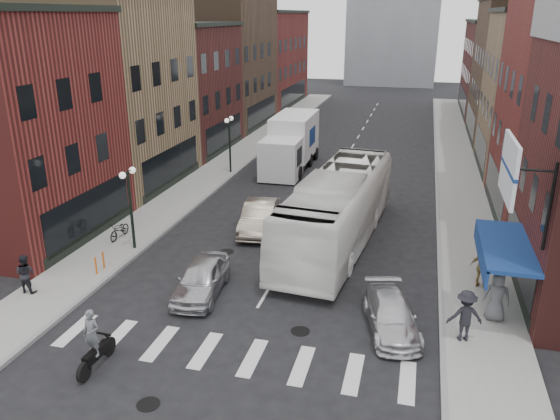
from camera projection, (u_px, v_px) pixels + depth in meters
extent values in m
plane|color=black|center=(256.00, 311.00, 21.27)|extent=(160.00, 160.00, 0.00)
cube|color=gray|center=(234.00, 159.00, 43.28)|extent=(3.00, 74.00, 0.15)
cube|color=gray|center=(458.00, 173.00, 39.25)|extent=(3.00, 74.00, 0.15)
cube|color=gray|center=(252.00, 161.00, 42.95)|extent=(0.20, 74.00, 0.16)
cube|color=gray|center=(436.00, 173.00, 39.63)|extent=(0.20, 74.00, 0.16)
cube|color=silver|center=(230.00, 354.00, 18.54)|extent=(12.00, 2.20, 0.01)
cube|color=black|center=(90.00, 212.00, 27.20)|extent=(0.08, 7.20, 2.20)
cube|color=olive|center=(97.00, 94.00, 35.53)|extent=(10.00, 10.00, 12.00)
cube|color=black|center=(172.00, 164.00, 35.84)|extent=(0.08, 8.00, 2.20)
cube|color=#471C19|center=(166.00, 90.00, 44.97)|extent=(10.00, 10.00, 10.00)
cube|color=black|center=(224.00, 134.00, 44.95)|extent=(0.08, 8.00, 2.20)
cube|color=black|center=(161.00, 24.00, 43.23)|extent=(10.30, 10.20, 0.30)
cube|color=#493424|center=(214.00, 60.00, 54.48)|extent=(10.00, 12.00, 13.00)
cube|color=black|center=(262.00, 112.00, 54.96)|extent=(0.08, 9.60, 2.20)
cube|color=maroon|center=(255.00, 60.00, 67.56)|extent=(10.00, 16.00, 11.00)
cube|color=black|center=(294.00, 93.00, 67.70)|extent=(0.08, 12.80, 2.20)
cube|color=black|center=(254.00, 11.00, 65.64)|extent=(10.30, 16.20, 0.30)
cube|color=black|center=(520.00, 254.00, 22.44)|extent=(0.08, 7.20, 2.20)
cube|color=black|center=(495.00, 187.00, 31.09)|extent=(0.08, 8.00, 2.20)
cube|color=black|center=(481.00, 148.00, 40.19)|extent=(0.08, 8.00, 2.20)
cube|color=#493424|center=(537.00, 73.00, 47.53)|extent=(10.00, 12.00, 12.00)
cube|color=black|center=(471.00, 121.00, 50.21)|extent=(0.08, 9.60, 2.20)
cube|color=#471C19|center=(513.00, 70.00, 60.62)|extent=(10.00, 16.00, 10.00)
cube|color=black|center=(463.00, 99.00, 62.95)|extent=(0.08, 12.80, 2.20)
cube|color=black|center=(520.00, 21.00, 58.87)|extent=(10.30, 16.20, 0.30)
cube|color=navy|center=(506.00, 246.00, 20.47)|extent=(1.80, 5.00, 0.15)
cube|color=navy|center=(481.00, 252.00, 20.79)|extent=(0.10, 5.00, 0.70)
cylinder|color=black|center=(550.00, 207.00, 17.68)|extent=(0.12, 0.12, 3.00)
cylinder|color=black|center=(532.00, 170.00, 17.44)|extent=(1.40, 0.08, 0.08)
cube|color=silver|center=(509.00, 169.00, 17.60)|extent=(0.12, 3.00, 2.00)
cylinder|color=black|center=(131.00, 212.00, 25.98)|extent=(0.14, 0.14, 4.00)
cylinder|color=black|center=(127.00, 172.00, 25.31)|extent=(0.06, 0.90, 0.06)
sphere|color=white|center=(122.00, 175.00, 24.91)|extent=(0.32, 0.32, 0.32)
sphere|color=white|center=(132.00, 170.00, 25.73)|extent=(0.32, 0.32, 0.32)
cylinder|color=black|center=(230.00, 147.00, 38.73)|extent=(0.14, 0.14, 4.00)
cylinder|color=black|center=(229.00, 119.00, 38.05)|extent=(0.06, 0.90, 0.06)
sphere|color=white|center=(227.00, 121.00, 37.66)|extent=(0.32, 0.32, 0.32)
sphere|color=white|center=(231.00, 118.00, 38.48)|extent=(0.32, 0.32, 0.32)
cylinder|color=#D8590C|center=(96.00, 266.00, 23.79)|extent=(0.08, 0.08, 0.80)
cylinder|color=#D8590C|center=(103.00, 260.00, 24.34)|extent=(0.08, 0.08, 0.80)
cube|color=white|center=(281.00, 159.00, 37.59)|extent=(2.64, 2.85, 2.72)
cube|color=black|center=(281.00, 155.00, 37.50)|extent=(2.67, 1.55, 1.19)
cube|color=white|center=(295.00, 135.00, 41.07)|extent=(2.78, 5.68, 3.15)
cube|color=navy|center=(295.00, 135.00, 41.07)|extent=(2.78, 2.20, 1.30)
cube|color=black|center=(294.00, 159.00, 41.48)|extent=(2.47, 7.09, 0.38)
cylinder|color=black|center=(264.00, 171.00, 38.41)|extent=(0.30, 0.98, 0.98)
cylinder|color=black|center=(299.00, 173.00, 37.82)|extent=(0.30, 0.98, 0.98)
cylinder|color=black|center=(278.00, 158.00, 41.77)|extent=(0.30, 0.98, 0.98)
cylinder|color=black|center=(310.00, 160.00, 41.18)|extent=(0.30, 0.98, 0.98)
cylinder|color=black|center=(285.00, 151.00, 43.75)|extent=(0.30, 0.98, 0.98)
cylinder|color=black|center=(315.00, 153.00, 43.16)|extent=(0.30, 0.98, 0.98)
cylinder|color=black|center=(109.00, 346.00, 18.43)|extent=(0.14, 0.65, 0.65)
cylinder|color=black|center=(84.00, 372.00, 17.09)|extent=(0.14, 0.65, 0.65)
cube|color=black|center=(96.00, 353.00, 17.69)|extent=(0.31, 1.19, 0.34)
cube|color=black|center=(104.00, 334.00, 18.04)|extent=(0.54, 0.09, 0.06)
imported|color=slate|center=(92.00, 333.00, 17.32)|extent=(0.61, 0.42, 1.61)
imported|color=white|center=(338.00, 208.00, 26.97)|extent=(4.30, 13.44, 3.68)
imported|color=silver|center=(201.00, 278.00, 22.29)|extent=(2.08, 4.35, 1.43)
imported|color=#A79988|center=(259.00, 217.00, 28.89)|extent=(2.21, 4.85, 1.54)
imported|color=silver|center=(391.00, 315.00, 19.78)|extent=(2.63, 4.38, 1.19)
imported|color=black|center=(120.00, 230.00, 27.64)|extent=(0.61, 1.66, 0.87)
imported|color=black|center=(25.00, 274.00, 22.14)|extent=(0.80, 0.46, 1.64)
imported|color=black|center=(465.00, 316.00, 18.82)|extent=(1.32, 0.87, 1.88)
imported|color=#9B834F|center=(483.00, 267.00, 22.52)|extent=(1.15, 0.83, 1.78)
imported|color=#525459|center=(497.00, 296.00, 20.05)|extent=(0.99, 0.69, 1.94)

